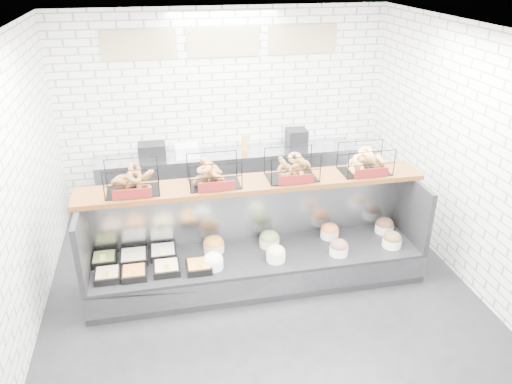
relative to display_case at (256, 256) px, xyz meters
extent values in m
plane|color=black|center=(0.01, -0.34, -0.33)|extent=(5.50, 5.50, 0.00)
cube|color=white|center=(0.01, 2.41, 1.17)|extent=(5.00, 0.02, 3.00)
cube|color=white|center=(-2.49, -0.34, 1.17)|extent=(0.02, 5.50, 3.00)
cube|color=white|center=(2.51, -0.34, 1.17)|extent=(0.02, 5.50, 3.00)
cube|color=white|center=(0.01, -0.34, 2.67)|extent=(5.00, 5.50, 0.02)
cube|color=#C6B48A|center=(-1.19, 2.38, 2.17)|extent=(1.05, 0.03, 0.42)
cube|color=#C6B48A|center=(0.01, 2.38, 2.17)|extent=(1.05, 0.03, 0.42)
cube|color=#C6B48A|center=(1.21, 2.38, 2.17)|extent=(1.05, 0.03, 0.42)
cube|color=black|center=(0.01, -0.04, -0.13)|extent=(4.00, 0.90, 0.40)
cube|color=#93969B|center=(0.01, -0.48, -0.11)|extent=(4.00, 0.03, 0.28)
cube|color=#93969B|center=(0.01, 0.37, 0.47)|extent=(4.00, 0.08, 0.80)
cube|color=black|center=(-1.96, -0.04, 0.47)|extent=(0.06, 0.90, 0.80)
cube|color=black|center=(1.98, -0.04, 0.47)|extent=(0.06, 0.90, 0.80)
cube|color=black|center=(-1.73, -0.21, 0.11)|extent=(0.28, 0.28, 0.08)
cube|color=tan|center=(-1.73, -0.21, 0.15)|extent=(0.24, 0.24, 0.04)
cube|color=#FFF658|center=(-1.73, -0.31, 0.20)|extent=(0.06, 0.01, 0.08)
cube|color=black|center=(-1.78, 0.13, 0.11)|extent=(0.28, 0.28, 0.08)
cube|color=olive|center=(-1.78, 0.13, 0.15)|extent=(0.24, 0.24, 0.04)
cube|color=#FFF658|center=(-1.78, 0.03, 0.20)|extent=(0.06, 0.01, 0.08)
cube|color=black|center=(-1.44, -0.23, 0.11)|extent=(0.28, 0.28, 0.08)
cube|color=orange|center=(-1.44, -0.23, 0.15)|extent=(0.24, 0.24, 0.04)
cube|color=#FFF658|center=(-1.44, -0.33, 0.20)|extent=(0.06, 0.01, 0.08)
cube|color=black|center=(-1.45, 0.11, 0.11)|extent=(0.32, 0.32, 0.08)
cube|color=silver|center=(-1.45, 0.11, 0.15)|extent=(0.27, 0.27, 0.04)
cube|color=#FFF658|center=(-1.45, -0.01, 0.20)|extent=(0.06, 0.01, 0.08)
cube|color=black|center=(-1.08, -0.20, 0.11)|extent=(0.30, 0.30, 0.08)
cube|color=#DEC488|center=(-1.08, -0.20, 0.15)|extent=(0.25, 0.25, 0.04)
cube|color=#FFF658|center=(-1.08, -0.31, 0.20)|extent=(0.06, 0.01, 0.08)
cube|color=black|center=(-1.10, 0.14, 0.11)|extent=(0.31, 0.31, 0.08)
cube|color=white|center=(-1.10, 0.14, 0.15)|extent=(0.26, 0.26, 0.04)
cube|color=#FFF658|center=(-1.10, 0.03, 0.20)|extent=(0.06, 0.01, 0.08)
cube|color=black|center=(-0.72, -0.25, 0.11)|extent=(0.28, 0.28, 0.08)
cube|color=orange|center=(-0.72, -0.25, 0.15)|extent=(0.24, 0.24, 0.04)
cube|color=#FFF658|center=(-0.72, -0.35, 0.20)|extent=(0.06, 0.01, 0.08)
cylinder|color=white|center=(-0.55, -0.23, 0.13)|extent=(0.23, 0.23, 0.11)
ellipsoid|color=white|center=(-0.55, -0.23, 0.19)|extent=(0.23, 0.23, 0.16)
cylinder|color=white|center=(-0.50, 0.12, 0.13)|extent=(0.25, 0.25, 0.11)
ellipsoid|color=orange|center=(-0.50, 0.12, 0.19)|extent=(0.25, 0.25, 0.17)
cylinder|color=white|center=(0.19, -0.23, 0.13)|extent=(0.23, 0.23, 0.11)
ellipsoid|color=#D9C886|center=(0.19, -0.23, 0.19)|extent=(0.23, 0.23, 0.16)
cylinder|color=white|center=(0.19, 0.10, 0.13)|extent=(0.25, 0.25, 0.11)
ellipsoid|color=olive|center=(0.19, 0.10, 0.19)|extent=(0.24, 0.24, 0.17)
cylinder|color=white|center=(0.97, -0.25, 0.13)|extent=(0.23, 0.23, 0.11)
ellipsoid|color=brown|center=(0.97, -0.25, 0.19)|extent=(0.22, 0.22, 0.16)
cylinder|color=white|center=(0.99, 0.14, 0.13)|extent=(0.23, 0.23, 0.11)
ellipsoid|color=orange|center=(0.99, 0.14, 0.19)|extent=(0.22, 0.22, 0.16)
cylinder|color=white|center=(1.67, -0.22, 0.13)|extent=(0.24, 0.24, 0.11)
ellipsoid|color=brown|center=(1.67, -0.22, 0.19)|extent=(0.23, 0.23, 0.16)
cylinder|color=white|center=(1.73, 0.13, 0.13)|extent=(0.24, 0.24, 0.11)
ellipsoid|color=brown|center=(1.73, 0.13, 0.19)|extent=(0.24, 0.24, 0.16)
cube|color=#4C2710|center=(0.01, 0.18, 0.90)|extent=(4.10, 0.50, 0.06)
cube|color=black|center=(-1.37, 0.18, 1.10)|extent=(0.60, 0.38, 0.34)
cube|color=#601111|center=(-1.37, -0.03, 1.00)|extent=(0.42, 0.02, 0.11)
cube|color=black|center=(-0.45, 0.18, 1.10)|extent=(0.60, 0.38, 0.34)
cube|color=#601111|center=(-0.45, -0.03, 1.00)|extent=(0.42, 0.02, 0.11)
cube|color=black|center=(0.47, 0.18, 1.10)|extent=(0.60, 0.38, 0.34)
cube|color=#601111|center=(0.47, -0.03, 1.00)|extent=(0.42, 0.02, 0.11)
cube|color=black|center=(1.39, 0.18, 1.10)|extent=(0.60, 0.38, 0.34)
cube|color=#601111|center=(1.39, -0.03, 1.00)|extent=(0.42, 0.02, 0.11)
cube|color=#93969B|center=(0.01, 2.09, 0.12)|extent=(4.00, 0.60, 0.90)
cube|color=black|center=(-1.15, 2.04, 0.69)|extent=(0.40, 0.30, 0.24)
cube|color=silver|center=(-0.64, 2.05, 0.66)|extent=(0.35, 0.28, 0.18)
cylinder|color=orange|center=(0.26, 2.14, 0.68)|extent=(0.09, 0.09, 0.22)
cube|color=black|center=(1.08, 2.07, 0.72)|extent=(0.30, 0.30, 0.30)
camera|label=1|loc=(-1.04, -5.03, 3.36)|focal=35.00mm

